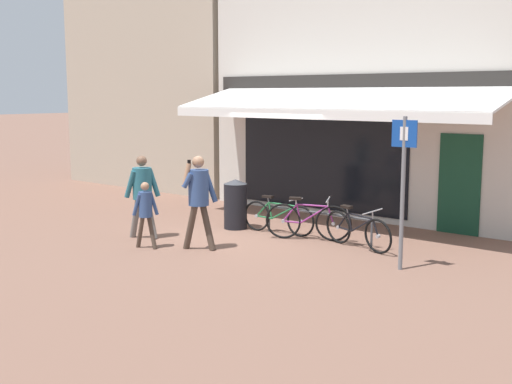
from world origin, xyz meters
name	(u,v)px	position (x,y,z in m)	size (l,w,h in m)	color
ground_plane	(243,235)	(0.00, 0.00, 0.00)	(160.00, 160.00, 0.00)	brown
shop_front	(387,83)	(0.85, 4.47, 3.19)	(8.47, 4.95, 6.40)	beige
neighbour_building	(180,73)	(-6.94, 4.99, 3.59)	(6.71, 4.00, 7.17)	tan
bike_rack_rail	(317,217)	(1.40, 0.68, 0.46)	(2.57, 0.04, 0.57)	#47494F
bicycle_green	(278,217)	(0.46, 0.61, 0.35)	(1.73, 0.52, 0.79)	black
bicycle_purple	(308,221)	(1.29, 0.50, 0.39)	(1.62, 0.81, 0.87)	black
bicycle_black	(357,230)	(2.42, 0.51, 0.36)	(1.68, 0.65, 0.82)	black
pedestrian_adult	(199,192)	(0.14, -1.44, 1.09)	(0.61, 0.64, 1.79)	#47382D
pedestrian_child	(145,208)	(-0.71, -2.01, 0.78)	(0.45, 0.38, 1.28)	#47382D
pedestrian_second_adult	(142,188)	(-1.42, -1.46, 1.03)	(0.62, 0.58, 1.71)	slate
litter_bin	(235,204)	(-0.59, 0.45, 0.54)	(0.52, 0.52, 1.08)	black
parking_sign	(403,177)	(3.74, -0.33, 1.56)	(0.44, 0.07, 2.55)	slate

